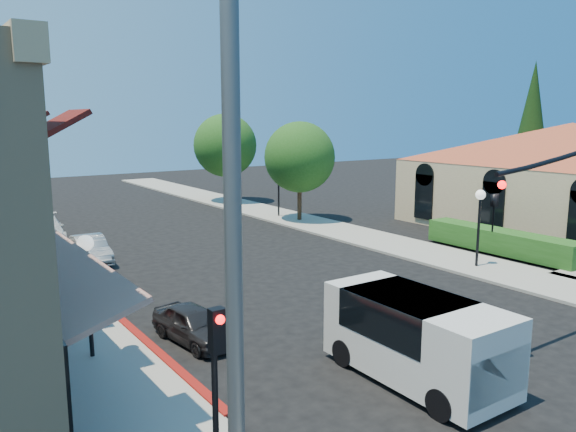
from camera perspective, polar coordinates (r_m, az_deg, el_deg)
ground at (r=15.88m, az=23.39°, el=-15.84°), size 120.00×120.00×0.00m
sidewalk_right at (r=40.83m, az=-3.01°, el=0.59°), size 3.50×50.00×0.12m
curb_red_strip at (r=17.56m, az=-14.07°, el=-12.76°), size 0.25×10.00×0.06m
mission_building at (r=39.32m, az=26.65°, el=4.61°), size 30.12×30.12×6.40m
hedge at (r=29.86m, az=20.73°, el=-3.65°), size 1.40×8.00×1.10m
conifer_far at (r=47.68m, az=23.52°, el=8.74°), size 3.20×3.20×11.00m
street_tree_a at (r=36.24m, az=1.19°, el=6.00°), size 4.56×4.56×6.48m
street_tree_b at (r=44.69m, az=-6.41°, el=7.14°), size 4.94×4.94×7.02m
secondary_signal at (r=10.68m, az=-7.28°, el=-14.31°), size 0.28×0.42×3.32m
cobra_streetlight at (r=6.37m, az=-2.81°, el=-2.97°), size 3.60×0.25×9.31m
lamppost_left_near at (r=16.25m, az=-19.77°, el=-4.73°), size 0.44×0.44×3.57m
lamppost_left_far at (r=29.80m, az=-26.87°, el=1.24°), size 0.44×0.44×3.57m
lamppost_right_near at (r=26.21m, az=18.90°, el=0.73°), size 0.44×0.44×3.57m
lamppost_right_far at (r=37.83m, az=-0.97°, el=3.95°), size 0.44×0.44×3.57m
white_van at (r=14.94m, az=13.09°, el=-11.59°), size 2.24×4.98×2.20m
parked_car_a at (r=17.45m, az=-9.56°, el=-10.77°), size 1.70×3.41×1.11m
parked_car_b at (r=27.84m, az=-19.47°, el=-3.21°), size 1.53×3.87×1.25m
parked_car_c at (r=33.41m, az=-23.43°, el=-1.27°), size 2.47×4.80×1.33m
parked_car_d at (r=39.50m, az=-25.11°, el=0.26°), size 2.48×5.04×1.38m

